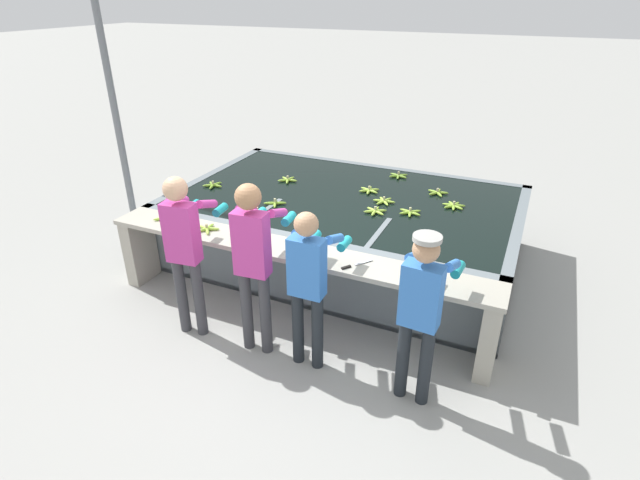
% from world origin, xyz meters
% --- Properties ---
extents(ground_plane, '(80.00, 80.00, 0.00)m').
position_xyz_m(ground_plane, '(0.00, 0.00, 0.00)').
color(ground_plane, '#999993').
rests_on(ground_plane, ground).
extents(wash_tank, '(4.30, 2.72, 0.87)m').
position_xyz_m(wash_tank, '(-0.00, 1.80, 0.43)').
color(wash_tank, slate).
rests_on(wash_tank, ground).
extents(work_ledge, '(4.30, 0.45, 0.87)m').
position_xyz_m(work_ledge, '(0.00, 0.23, 0.62)').
color(work_ledge, '#A8A393').
rests_on(work_ledge, ground).
extents(worker_0, '(0.46, 0.74, 1.72)m').
position_xyz_m(worker_0, '(-0.83, -0.36, 1.04)').
color(worker_0, '#38383D').
rests_on(worker_0, ground).
extents(worker_1, '(0.44, 0.73, 1.76)m').
position_xyz_m(worker_1, '(-0.07, -0.33, 1.07)').
color(worker_1, '#38383D').
rests_on(worker_1, ground).
extents(worker_2, '(0.41, 0.71, 1.59)m').
position_xyz_m(worker_2, '(0.48, -0.32, 0.94)').
color(worker_2, '#1E2328').
rests_on(worker_2, ground).
extents(worker_3, '(0.44, 0.72, 1.60)m').
position_xyz_m(worker_3, '(1.51, -0.35, 0.96)').
color(worker_3, '#1E2328').
rests_on(worker_3, ground).
extents(banana_bunch_floating_0, '(0.28, 0.28, 0.08)m').
position_xyz_m(banana_bunch_floating_0, '(0.89, 1.60, 0.88)').
color(banana_bunch_floating_0, '#8CB738').
rests_on(banana_bunch_floating_0, wash_tank).
extents(banana_bunch_floating_1, '(0.27, 0.28, 0.08)m').
position_xyz_m(banana_bunch_floating_1, '(0.22, 2.08, 0.88)').
color(banana_bunch_floating_1, '#9EC642').
rests_on(banana_bunch_floating_1, wash_tank).
extents(banana_bunch_floating_2, '(0.26, 0.28, 0.08)m').
position_xyz_m(banana_bunch_floating_2, '(0.51, 1.46, 0.88)').
color(banana_bunch_floating_2, '#9EC642').
rests_on(banana_bunch_floating_2, wash_tank).
extents(banana_bunch_floating_3, '(0.28, 0.28, 0.08)m').
position_xyz_m(banana_bunch_floating_3, '(0.40, 2.79, 0.88)').
color(banana_bunch_floating_3, '#75A333').
rests_on(banana_bunch_floating_3, wash_tank).
extents(banana_bunch_floating_4, '(0.28, 0.28, 0.08)m').
position_xyz_m(banana_bunch_floating_4, '(1.32, 2.01, 0.88)').
color(banana_bunch_floating_4, '#8CB738').
rests_on(banana_bunch_floating_4, wash_tank).
extents(banana_bunch_floating_5, '(0.26, 0.28, 0.08)m').
position_xyz_m(banana_bunch_floating_5, '(-1.76, 1.40, 0.89)').
color(banana_bunch_floating_5, '#7FAD33').
rests_on(banana_bunch_floating_5, wash_tank).
extents(banana_bunch_floating_6, '(0.28, 0.27, 0.08)m').
position_xyz_m(banana_bunch_floating_6, '(1.05, 2.36, 0.89)').
color(banana_bunch_floating_6, '#8CB738').
rests_on(banana_bunch_floating_6, wash_tank).
extents(banana_bunch_floating_7, '(0.27, 0.28, 0.08)m').
position_xyz_m(banana_bunch_floating_7, '(-0.94, 1.99, 0.89)').
color(banana_bunch_floating_7, '#93BC3D').
rests_on(banana_bunch_floating_7, wash_tank).
extents(banana_bunch_floating_8, '(0.27, 0.28, 0.08)m').
position_xyz_m(banana_bunch_floating_8, '(-0.76, 0.87, 0.89)').
color(banana_bunch_floating_8, '#9EC642').
rests_on(banana_bunch_floating_8, wash_tank).
extents(banana_bunch_floating_9, '(0.28, 0.27, 0.08)m').
position_xyz_m(banana_bunch_floating_9, '(0.51, 1.80, 0.88)').
color(banana_bunch_floating_9, '#9EC642').
rests_on(banana_bunch_floating_9, wash_tank).
extents(banana_bunch_floating_10, '(0.27, 0.27, 0.08)m').
position_xyz_m(banana_bunch_floating_10, '(-0.69, 1.19, 0.89)').
color(banana_bunch_floating_10, '#7FAD33').
rests_on(banana_bunch_floating_10, wash_tank).
extents(banana_bunch_ledge_0, '(0.26, 0.26, 0.08)m').
position_xyz_m(banana_bunch_ledge_0, '(-0.53, 0.32, 0.89)').
color(banana_bunch_ledge_0, '#75A333').
rests_on(banana_bunch_ledge_0, work_ledge).
extents(banana_bunch_ledge_1, '(0.27, 0.27, 0.08)m').
position_xyz_m(banana_bunch_ledge_1, '(-1.62, 0.27, 0.89)').
color(banana_bunch_ledge_1, '#9EC642').
rests_on(banana_bunch_ledge_1, work_ledge).
extents(banana_bunch_ledge_2, '(0.28, 0.27, 0.08)m').
position_xyz_m(banana_bunch_ledge_2, '(-1.02, 0.23, 0.89)').
color(banana_bunch_ledge_2, '#9EC642').
rests_on(banana_bunch_ledge_2, work_ledge).
extents(knife_0, '(0.23, 0.30, 0.02)m').
position_xyz_m(knife_0, '(0.72, 0.15, 0.88)').
color(knife_0, silver).
rests_on(knife_0, work_ledge).
extents(support_post_left, '(0.09, 0.09, 3.20)m').
position_xyz_m(support_post_left, '(-2.88, 1.01, 1.60)').
color(support_post_left, slate).
rests_on(support_post_left, ground).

